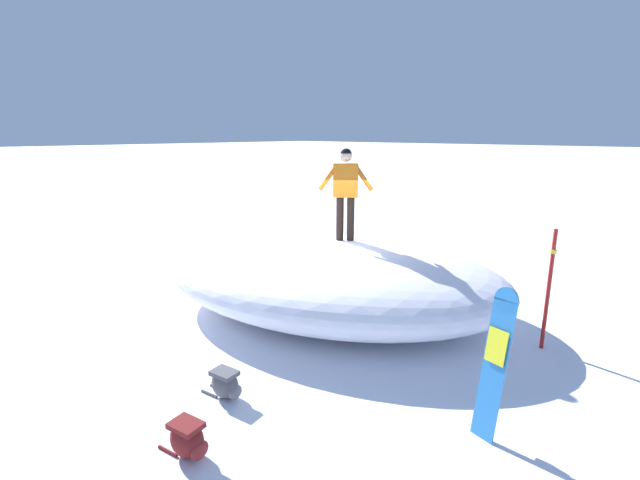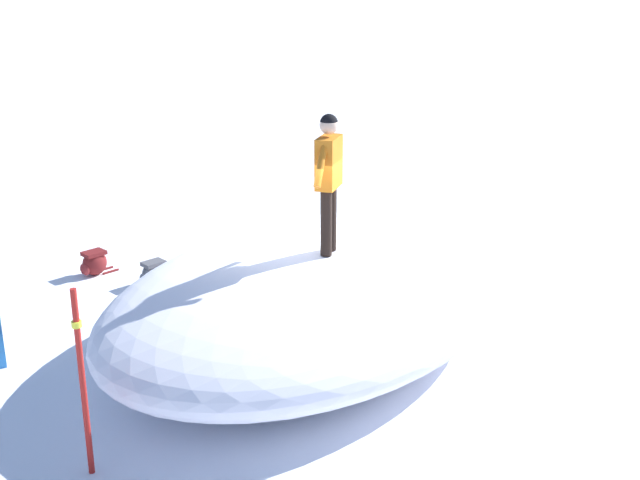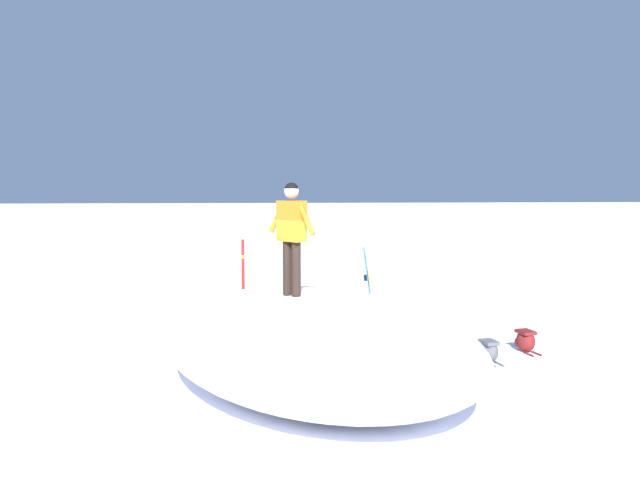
{
  "view_description": "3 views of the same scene",
  "coord_description": "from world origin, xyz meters",
  "views": [
    {
      "loc": [
        -5.65,
        -5.64,
        3.35
      ],
      "look_at": [
        0.22,
        -0.22,
        1.43
      ],
      "focal_mm": 25.22,
      "sensor_mm": 36.0,
      "label": 1
    },
    {
      "loc": [
        8.52,
        -5.91,
        4.77
      ],
      "look_at": [
        0.82,
        -0.54,
        1.57
      ],
      "focal_mm": 46.38,
      "sensor_mm": 36.0,
      "label": 2
    },
    {
      "loc": [
        1.29,
        9.31,
        2.98
      ],
      "look_at": [
        0.29,
        -0.75,
        2.16
      ],
      "focal_mm": 36.17,
      "sensor_mm": 36.0,
      "label": 3
    }
  ],
  "objects": [
    {
      "name": "ground",
      "position": [
        0.0,
        0.0,
        0.0
      ],
      "size": [
        240.0,
        240.0,
        0.0
      ],
      "primitive_type": "plane",
      "color": "white"
    },
    {
      "name": "snow_mound",
      "position": [
        0.45,
        -0.3,
        0.68
      ],
      "size": [
        6.25,
        7.63,
        1.36
      ],
      "primitive_type": "ellipsoid",
      "rotation": [
        0.0,
        0.0,
        1.9
      ],
      "color": "white",
      "rests_on": "ground"
    },
    {
      "name": "snowboarder_standing",
      "position": [
        0.76,
        -0.37,
        2.38
      ],
      "size": [
        0.7,
        0.86,
        1.71
      ],
      "color": "black",
      "rests_on": "snow_mound"
    },
    {
      "name": "snowboard_primary_upright",
      "position": [
        -1.07,
        -4.02,
        0.9
      ],
      "size": [
        0.31,
        0.33,
        1.74
      ],
      "color": "#2672BF",
      "rests_on": "ground"
    },
    {
      "name": "backpack_near",
      "position": [
        -3.58,
        -1.83,
        0.21
      ],
      "size": [
        0.37,
        0.63,
        0.4
      ],
      "color": "maroon",
      "rests_on": "ground"
    },
    {
      "name": "backpack_far",
      "position": [
        -2.67,
        -1.23,
        0.19
      ],
      "size": [
        0.34,
        0.61,
        0.38
      ],
      "color": "#4C4C51",
      "rests_on": "ground"
    },
    {
      "name": "trail_marker_pole",
      "position": [
        1.57,
        -3.78,
        1.02
      ],
      "size": [
        0.1,
        0.1,
        1.94
      ],
      "color": "#A51E19",
      "rests_on": "ground"
    }
  ]
}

